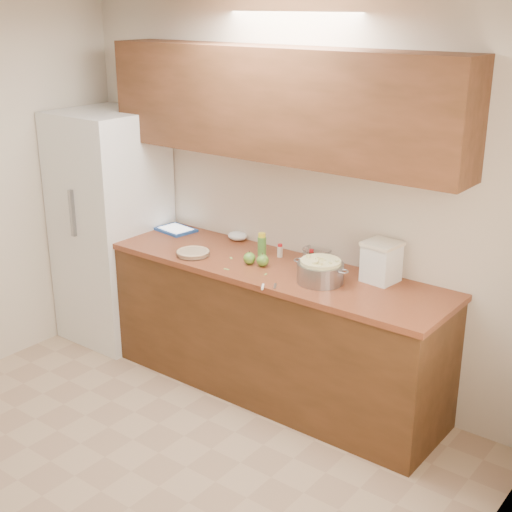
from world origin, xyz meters
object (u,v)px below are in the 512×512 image
Objects in this scene: colander at (320,272)px; flour_canister at (381,261)px; tablet at (176,230)px; pie at (193,253)px.

flour_canister is at bearing 40.43° from colander.
tablet is (-1.43, 0.21, -0.06)m from colander.
tablet is at bearing 145.25° from pie.
flour_canister is (0.29, 0.24, 0.06)m from colander.
pie reaches higher than tablet.
pie is 0.59m from tablet.
pie is 0.96m from colander.
tablet is at bearing -179.01° from flour_canister.
colander is 0.38m from flour_canister.
pie is 0.75× the size of tablet.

